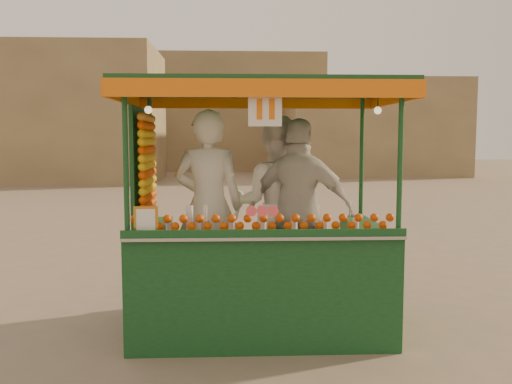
{
  "coord_description": "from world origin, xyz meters",
  "views": [
    {
      "loc": [
        -0.6,
        -5.7,
        1.96
      ],
      "look_at": [
        -0.35,
        -0.08,
        1.41
      ],
      "focal_mm": 38.42,
      "sensor_mm": 36.0,
      "label": 1
    }
  ],
  "objects_px": {
    "vendor_middle": "(275,205)",
    "vendor_right": "(300,210)",
    "vendor_left": "(208,206)",
    "juice_cart": "(254,253)"
  },
  "relations": [
    {
      "from": "vendor_left",
      "to": "vendor_right",
      "type": "bearing_deg",
      "value": -174.03
    },
    {
      "from": "juice_cart",
      "to": "vendor_middle",
      "type": "distance_m",
      "value": 0.68
    },
    {
      "from": "vendor_middle",
      "to": "vendor_right",
      "type": "xyz_separation_m",
      "value": [
        0.24,
        -0.33,
        -0.01
      ]
    },
    {
      "from": "juice_cart",
      "to": "vendor_right",
      "type": "xyz_separation_m",
      "value": [
        0.48,
        0.14,
        0.42
      ]
    },
    {
      "from": "juice_cart",
      "to": "vendor_middle",
      "type": "bearing_deg",
      "value": 62.32
    },
    {
      "from": "juice_cart",
      "to": "vendor_left",
      "type": "xyz_separation_m",
      "value": [
        -0.46,
        0.18,
        0.46
      ]
    },
    {
      "from": "vendor_left",
      "to": "vendor_middle",
      "type": "xyz_separation_m",
      "value": [
        0.71,
        0.28,
        -0.03
      ]
    },
    {
      "from": "vendor_left",
      "to": "vendor_middle",
      "type": "distance_m",
      "value": 0.76
    },
    {
      "from": "juice_cart",
      "to": "vendor_left",
      "type": "distance_m",
      "value": 0.68
    },
    {
      "from": "juice_cart",
      "to": "vendor_middle",
      "type": "height_order",
      "value": "juice_cart"
    }
  ]
}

